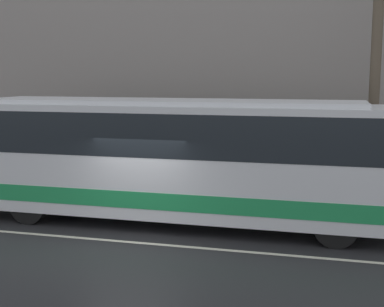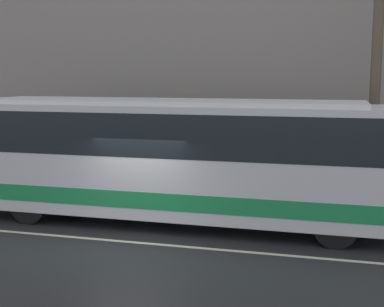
% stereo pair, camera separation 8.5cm
% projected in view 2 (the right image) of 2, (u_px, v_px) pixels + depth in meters
% --- Properties ---
extents(ground_plane, '(60.00, 60.00, 0.00)m').
position_uv_depth(ground_plane, '(130.00, 242.00, 13.30)').
color(ground_plane, '#262628').
extents(sidewalk, '(60.00, 2.34, 0.16)m').
position_uv_depth(sidewalk, '(186.00, 194.00, 18.23)').
color(sidewalk, '#A09E99').
rests_on(sidewalk, ground_plane).
extents(building_facade, '(60.00, 0.35, 12.87)m').
position_uv_depth(building_facade, '(196.00, 14.00, 18.57)').
color(building_facade, gray).
rests_on(building_facade, ground_plane).
extents(lane_stripe, '(54.00, 0.14, 0.01)m').
position_uv_depth(lane_stripe, '(130.00, 242.00, 13.30)').
color(lane_stripe, beige).
rests_on(lane_stripe, ground_plane).
extents(transit_bus, '(12.30, 2.54, 3.45)m').
position_uv_depth(transit_bus, '(168.00, 154.00, 14.79)').
color(transit_bus, silver).
rests_on(transit_bus, ground_plane).
extents(utility_pole_near, '(0.31, 0.31, 8.08)m').
position_uv_depth(utility_pole_near, '(376.00, 72.00, 15.50)').
color(utility_pole_near, brown).
rests_on(utility_pole_near, sidewalk).
extents(pedestrian_waiting, '(0.36, 0.36, 1.64)m').
position_uv_depth(pedestrian_waiting, '(102.00, 167.00, 18.67)').
color(pedestrian_waiting, navy).
rests_on(pedestrian_waiting, sidewalk).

